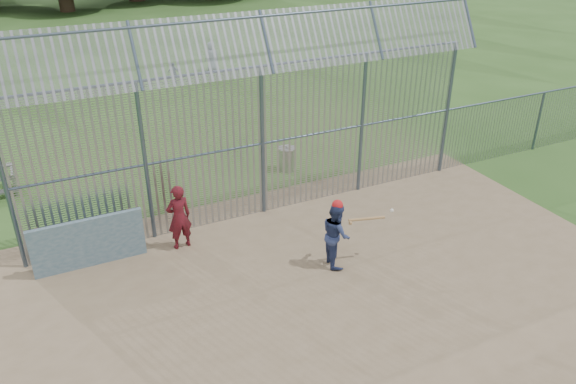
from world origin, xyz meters
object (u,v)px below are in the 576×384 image
batter (336,234)px  trash_can (287,159)px  onlooker (179,217)px  dugout_wall (89,243)px

batter → trash_can: size_ratio=1.89×
batter → onlooker: 3.75m
dugout_wall → batter: 5.63m
dugout_wall → trash_can: (6.33, 2.76, -0.24)m
onlooker → trash_can: 5.17m
onlooker → dugout_wall: bearing=-10.8°
batter → trash_can: bearing=-2.0°
onlooker → trash_can: (4.24, 2.91, -0.47)m
dugout_wall → trash_can: bearing=23.6°
dugout_wall → onlooker: bearing=-4.0°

